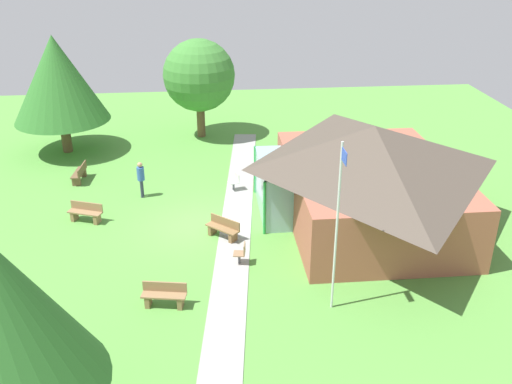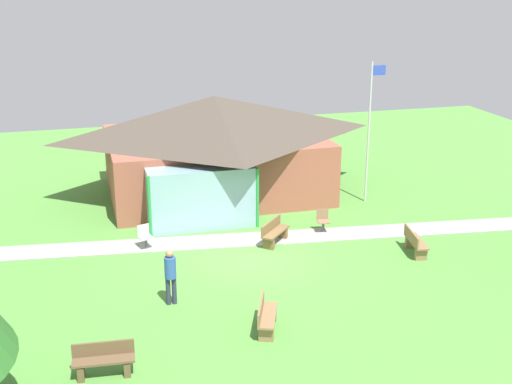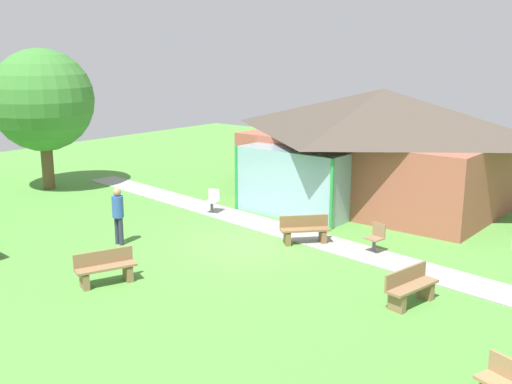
% 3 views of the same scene
% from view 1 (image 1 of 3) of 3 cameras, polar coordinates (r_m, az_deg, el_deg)
% --- Properties ---
extents(ground_plane, '(44.00, 44.00, 0.00)m').
position_cam_1_polar(ground_plane, '(24.53, -6.23, -3.40)').
color(ground_plane, '#54933D').
extents(pavilion, '(10.06, 8.43, 4.31)m').
position_cam_1_polar(pavilion, '(24.31, 11.01, 1.86)').
color(pavilion, '#A35642').
rests_on(pavilion, ground_plane).
extents(footpath, '(23.09, 3.89, 0.03)m').
position_cam_1_polar(footpath, '(24.55, -2.00, -3.19)').
color(footpath, '#999993').
rests_on(footpath, ground_plane).
extents(flagpole, '(0.64, 0.08, 5.90)m').
position_cam_1_polar(flagpole, '(18.00, 8.12, -3.00)').
color(flagpole, silver).
rests_on(flagpole, ground_plane).
extents(bench_front_left, '(1.53, 0.56, 0.84)m').
position_cam_1_polar(bench_front_left, '(29.82, -17.16, 1.77)').
color(bench_front_left, brown).
rests_on(bench_front_left, ground_plane).
extents(bench_front_center, '(0.94, 1.56, 0.84)m').
position_cam_1_polar(bench_front_center, '(25.69, -16.62, -2.00)').
color(bench_front_center, olive).
rests_on(bench_front_center, ground_plane).
extents(bench_mid_right, '(0.70, 1.55, 0.84)m').
position_cam_1_polar(bench_mid_right, '(19.66, -9.13, -10.15)').
color(bench_mid_right, olive).
rests_on(bench_mid_right, ground_plane).
extents(bench_lawn_far_right, '(1.56, 0.90, 0.84)m').
position_cam_1_polar(bench_lawn_far_right, '(17.57, -20.00, -16.52)').
color(bench_lawn_far_right, '#9E7A51').
rests_on(bench_lawn_far_right, ground_plane).
extents(bench_rear_near_path, '(1.34, 1.41, 0.84)m').
position_cam_1_polar(bench_rear_near_path, '(23.39, -3.30, -3.68)').
color(bench_rear_near_path, brown).
rests_on(bench_rear_near_path, ground_plane).
extents(patio_chair_west, '(0.55, 0.55, 0.86)m').
position_cam_1_polar(patio_chair_west, '(27.48, -2.13, 0.96)').
color(patio_chair_west, beige).
rests_on(patio_chair_west, ground_plane).
extents(patio_chair_lawn_spare, '(0.50, 0.50, 0.86)m').
position_cam_1_polar(patio_chair_lawn_spare, '(21.60, -1.51, -6.23)').
color(patio_chair_lawn_spare, '#8C6B4C').
rests_on(patio_chair_lawn_spare, ground_plane).
extents(visitor_strolling_lawn, '(0.34, 0.34, 1.74)m').
position_cam_1_polar(visitor_strolling_lawn, '(27.12, -11.41, 1.51)').
color(visitor_strolling_lawn, '#2D3347').
rests_on(visitor_strolling_lawn, ground_plane).
extents(tree_lawn_corner, '(5.14, 5.14, 6.48)m').
position_cam_1_polar(tree_lawn_corner, '(32.99, -19.19, 10.61)').
color(tree_lawn_corner, brown).
rests_on(tree_lawn_corner, ground_plane).
extents(tree_west_hedge, '(4.19, 4.19, 5.82)m').
position_cam_1_polar(tree_west_hedge, '(34.02, -5.70, 11.47)').
color(tree_west_hedge, brown).
rests_on(tree_west_hedge, ground_plane).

